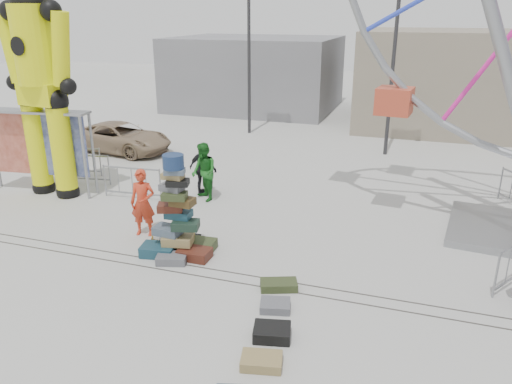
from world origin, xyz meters
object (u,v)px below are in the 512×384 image
(lamp_post_right, at_px, (397,48))
(banner_scaffold, at_px, (35,131))
(barricade_dummy_b, at_px, (83,169))
(pedestrian_green, at_px, (204,172))
(parked_suv, at_px, (121,137))
(crash_test_dummy, at_px, (40,77))
(steamer_trunk, at_px, (173,238))
(lamp_post_left, at_px, (251,42))
(suitcase_tower, at_px, (177,227))
(barricade_dummy_a, at_px, (75,161))
(barricade_dummy_c, at_px, (132,183))
(pedestrian_black, at_px, (203,169))
(pedestrian_red, at_px, (143,203))

(lamp_post_right, relative_size, banner_scaffold, 2.00)
(barricade_dummy_b, bearing_deg, banner_scaffold, -129.82)
(barricade_dummy_b, relative_size, pedestrian_green, 1.04)
(parked_suv, bearing_deg, crash_test_dummy, -163.10)
(steamer_trunk, distance_m, barricade_dummy_b, 6.59)
(lamp_post_right, xyz_separation_m, lamp_post_left, (-7.00, 2.00, 0.00))
(lamp_post_left, distance_m, pedestrian_green, 10.44)
(parked_suv, bearing_deg, suitcase_tower, -132.10)
(crash_test_dummy, relative_size, barricade_dummy_b, 3.73)
(steamer_trunk, distance_m, parked_suv, 10.27)
(crash_test_dummy, bearing_deg, barricade_dummy_a, 115.01)
(banner_scaffold, bearing_deg, parked_suv, 87.01)
(steamer_trunk, relative_size, barricade_dummy_c, 0.49)
(barricade_dummy_a, xyz_separation_m, barricade_dummy_c, (3.42, -1.53, 0.00))
(barricade_dummy_b, xyz_separation_m, barricade_dummy_c, (2.53, -0.81, 0.00))
(crash_test_dummy, height_order, pedestrian_green, crash_test_dummy)
(lamp_post_right, relative_size, crash_test_dummy, 1.07)
(steamer_trunk, height_order, parked_suv, parked_suv)
(crash_test_dummy, bearing_deg, steamer_trunk, -16.16)
(crash_test_dummy, bearing_deg, barricade_dummy_b, 85.63)
(banner_scaffold, bearing_deg, barricade_dummy_b, 52.51)
(suitcase_tower, bearing_deg, pedestrian_green, 96.77)
(crash_test_dummy, height_order, barricade_dummy_b, crash_test_dummy)
(banner_scaffold, xyz_separation_m, barricade_dummy_a, (-0.15, 1.99, -1.59))
(barricade_dummy_c, bearing_deg, parked_suv, 121.04)
(barricade_dummy_a, bearing_deg, steamer_trunk, -46.38)
(steamer_trunk, distance_m, pedestrian_black, 4.09)
(crash_test_dummy, bearing_deg, banner_scaffold, -170.62)
(barricade_dummy_a, height_order, pedestrian_red, pedestrian_red)
(lamp_post_left, xyz_separation_m, parked_suv, (-4.29, -5.28, -3.84))
(crash_test_dummy, bearing_deg, parked_suv, 105.76)
(lamp_post_right, bearing_deg, parked_suv, -163.80)
(lamp_post_right, bearing_deg, lamp_post_left, 164.05)
(suitcase_tower, relative_size, banner_scaffold, 0.66)
(banner_scaffold, xyz_separation_m, pedestrian_black, (5.36, 1.57, -1.25))
(lamp_post_right, xyz_separation_m, parked_suv, (-11.29, -3.28, -3.84))
(barricade_dummy_b, xyz_separation_m, pedestrian_black, (4.61, 0.30, 0.34))
(barricade_dummy_b, distance_m, pedestrian_green, 4.88)
(crash_test_dummy, distance_m, steamer_trunk, 7.22)
(pedestrian_green, height_order, pedestrian_black, pedestrian_green)
(crash_test_dummy, distance_m, barricade_dummy_a, 3.96)
(barricade_dummy_b, bearing_deg, parked_suv, 95.71)
(lamp_post_right, bearing_deg, pedestrian_green, -124.63)
(barricade_dummy_a, height_order, barricade_dummy_b, same)
(barricade_dummy_c, relative_size, pedestrian_green, 1.04)
(lamp_post_right, distance_m, banner_scaffold, 14.19)
(parked_suv, bearing_deg, barricade_dummy_c, -136.31)
(barricade_dummy_a, distance_m, barricade_dummy_b, 1.15)
(suitcase_tower, bearing_deg, steamer_trunk, 125.96)
(lamp_post_right, bearing_deg, suitcase_tower, -110.84)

